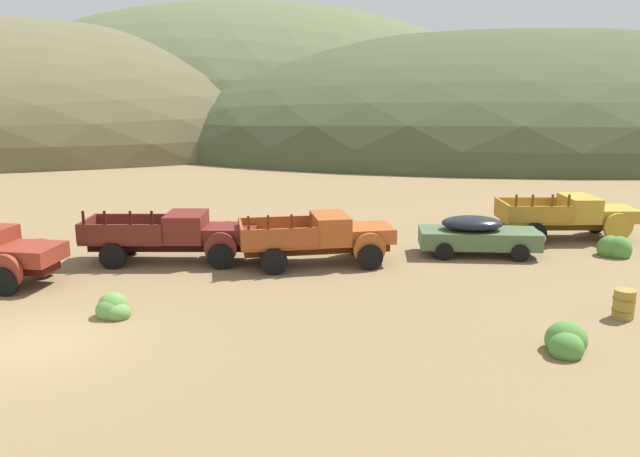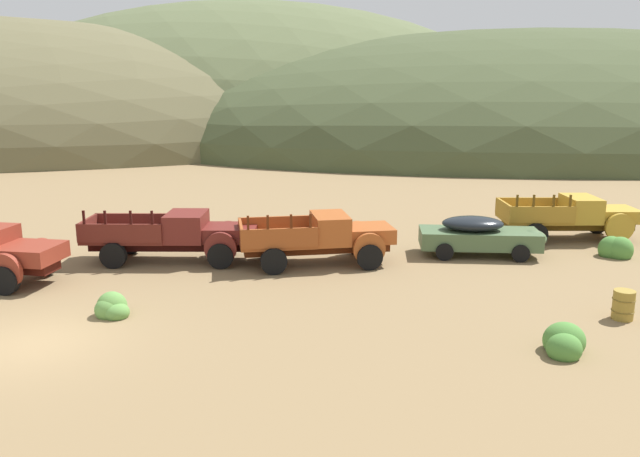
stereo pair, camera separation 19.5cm
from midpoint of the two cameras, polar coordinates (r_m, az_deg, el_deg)
The scene contains 12 objects.
ground_plane at distance 18.39m, azimuth -24.19°, elevation -9.47°, with size 300.00×300.00×0.00m, color olive.
hill_far_right at distance 93.26m, azimuth -6.03°, elevation 8.83°, with size 80.44×73.96×35.06m, color #56603D.
hill_distant at distance 85.01m, azimuth 18.84°, elevation 7.81°, with size 104.77×72.21×25.97m, color #424C2D.
truck_oxblood at distance 24.56m, azimuth -11.98°, elevation -0.63°, with size 6.66×2.83×2.16m.
truck_oxide_orange at distance 23.72m, azimuth 0.91°, elevation -0.83°, with size 5.86×2.75×2.16m.
car_weathered_green at distance 25.71m, azimuth 14.72°, elevation -0.59°, with size 5.11×2.57×1.57m.
truck_mustard at distance 29.67m, azimuth 22.35°, elevation 1.03°, with size 5.93×2.84×2.16m.
oil_drum_foreground at distance 20.33m, azimuth 26.00°, elevation -6.23°, with size 0.64×0.64×0.87m.
bush_near_barrel at distance 19.56m, azimuth -18.04°, elevation -6.93°, with size 1.03×0.98×0.91m.
bush_front_right at distance 17.34m, azimuth 21.50°, elevation -9.71°, with size 1.16×1.25×0.97m.
bush_lone_scrub at distance 27.65m, azimuth -11.06°, elevation -0.50°, with size 1.45×1.31×1.47m.
bush_back_edge at distance 27.44m, azimuth 25.41°, elevation -1.76°, with size 1.25×1.12×1.06m.
Camera 2 is at (5.95, -16.12, 6.67)m, focal length 35.38 mm.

